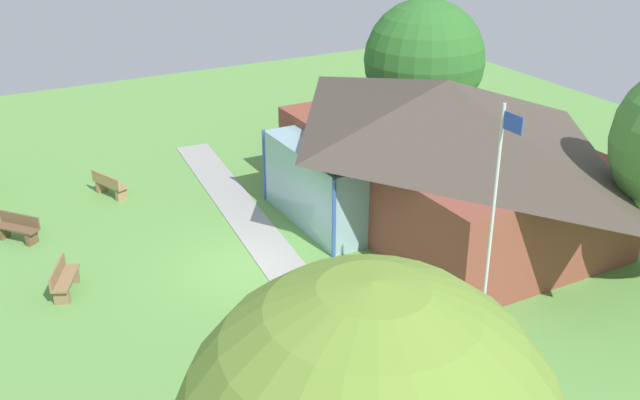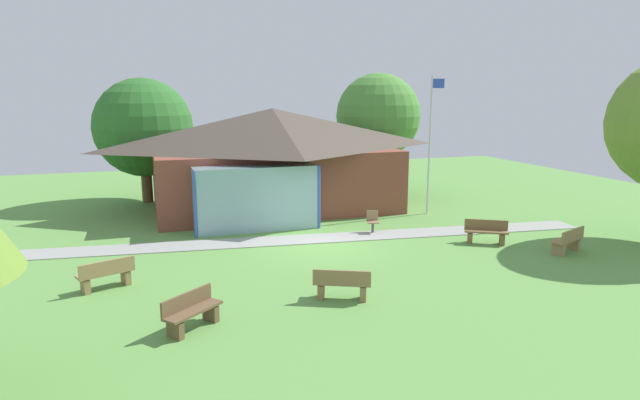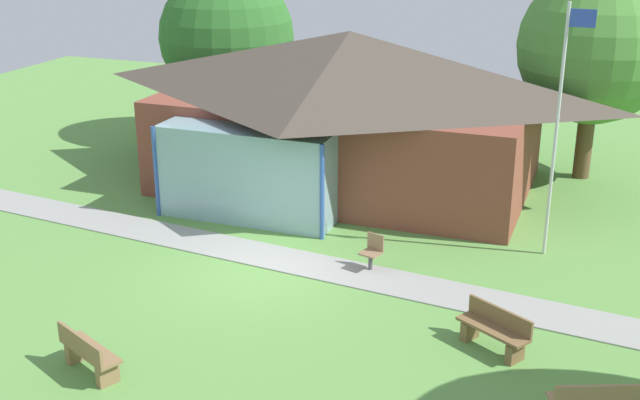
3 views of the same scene
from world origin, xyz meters
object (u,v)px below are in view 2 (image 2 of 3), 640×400
Objects in this scene: bench_lawn_far_right at (568,241)px; tree_behind_pavilion_right at (378,116)px; bench_front_left at (192,312)px; tree_behind_pavilion_left at (143,128)px; flagpole at (430,139)px; bench_front_center at (342,285)px; pavilion at (272,157)px; patio_chair_lawn_spare at (373,222)px; bench_mid_left at (106,275)px; bench_mid_right at (486,232)px.

bench_lawn_far_right is 13.90m from tree_behind_pavilion_right.
bench_front_left is 16.08m from tree_behind_pavilion_left.
flagpole reaches higher than bench_front_center.
bench_front_left is at bearing 167.60° from bench_lawn_far_right.
tree_behind_pavilion_right is at bearing 25.78° from pavilion.
patio_chair_lawn_spare is at bearing -47.84° from tree_behind_pavilion_left.
bench_mid_left is 6.49m from bench_front_center.
flagpole reaches higher than tree_behind_pavilion_left.
bench_lawn_far_right is at bearing -85.39° from tree_behind_pavilion_right.
patio_chair_lawn_spare is (7.38, 6.70, 0.01)m from bench_front_left.
tree_behind_pavilion_right is at bearing 86.48° from flagpole.
tree_behind_pavilion_right is (13.50, 12.22, 3.66)m from bench_mid_left.
patio_chair_lawn_spare is 12.61m from tree_behind_pavilion_left.
bench_lawn_far_right is 1.02× the size of bench_mid_right.
bench_front_left and bench_lawn_far_right have the same top height.
pavilion reaches higher than bench_front_center.
bench_mid_left is at bearing -156.46° from flagpole.
tree_behind_pavilion_left is (-4.67, 15.12, 3.25)m from bench_front_center.
bench_front_center is at bearing -117.01° from tree_behind_pavilion_right.
tree_behind_pavilion_right is (-1.08, 13.37, 3.66)m from bench_lawn_far_right.
bench_front_left is 9.97m from patio_chair_lawn_spare.
pavilion is 6.51m from patio_chair_lawn_spare.
bench_mid_left is 1.00× the size of bench_lawn_far_right.
patio_chair_lawn_spare reaches higher than bench_front_left.
bench_mid_right is at bearing -45.60° from tree_behind_pavilion_left.
bench_mid_left is 0.24× the size of tree_behind_pavilion_right.
bench_front_left is at bearing -126.44° from tree_behind_pavilion_right.
bench_mid_right is at bearing 161.55° from bench_front_left.
bench_front_center is at bearing -72.85° from tree_behind_pavilion_left.
bench_front_center and bench_lawn_far_right have the same top height.
flagpole is 0.95× the size of tree_behind_pavilion_right.
bench_lawn_far_right is 6.87m from patio_chair_lawn_spare.
bench_mid_left is 3.91m from bench_front_left.
flagpole is at bearing -130.78° from patio_chair_lawn_spare.
bench_front_center is (5.88, -2.75, 0.00)m from bench_mid_left.
tree_behind_pavilion_right reaches higher than bench_front_left.
pavilion is 8.10× the size of bench_front_left.
bench_lawn_far_right is (12.58, 2.20, 0.00)m from bench_front_left.
pavilion is 7.54× the size of bench_front_center.
patio_chair_lawn_spare is 0.13× the size of tree_behind_pavilion_right.
bench_mid_left is at bearing -95.60° from tree_behind_pavilion_left.
bench_mid_right is 0.25× the size of tree_behind_pavilion_left.
pavilion is 10.33m from bench_mid_right.
tree_behind_pavilion_right is (11.50, 15.57, 3.66)m from bench_front_left.
flagpole is 3.92× the size of bench_front_center.
patio_chair_lawn_spare is 0.14× the size of tree_behind_pavilion_left.
patio_chair_lawn_spare is at bearing -65.15° from pavilion.
bench_mid_right is at bearing -19.12° from bench_mid_left.
bench_front_left is 11.39m from bench_mid_right.
flagpole is 7.60m from bench_lawn_far_right.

